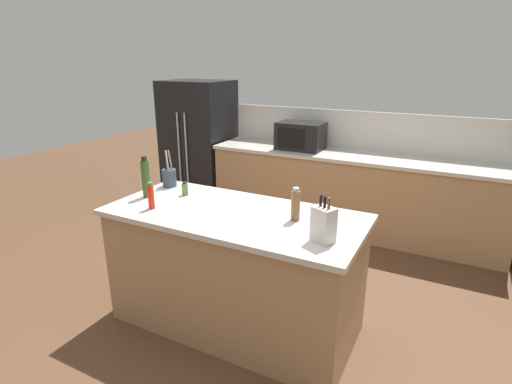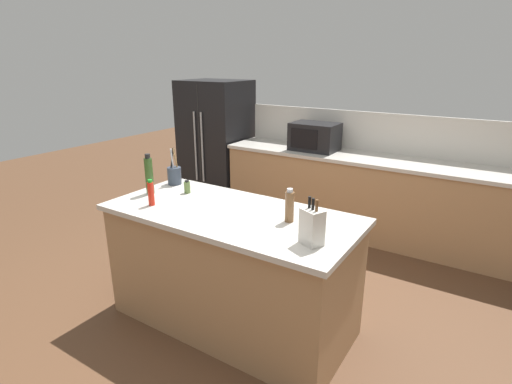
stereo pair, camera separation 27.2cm
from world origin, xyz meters
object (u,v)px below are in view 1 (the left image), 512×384
(microwave, at_px, (301,136))
(utensil_crock, at_px, (169,177))
(refrigerator, at_px, (199,143))
(knife_block, at_px, (324,224))
(hot_sauce_bottle, at_px, (151,196))
(pepper_grinder, at_px, (296,205))
(olive_oil_bottle, at_px, (146,178))
(spice_jar_oregano, at_px, (185,189))

(microwave, xyz_separation_m, utensil_crock, (-0.46, -1.92, -0.08))
(refrigerator, height_order, knife_block, refrigerator)
(refrigerator, distance_m, microwave, 1.56)
(microwave, bearing_deg, hot_sauce_bottle, -95.45)
(utensil_crock, relative_size, hot_sauce_bottle, 1.60)
(refrigerator, bearing_deg, pepper_grinder, -43.04)
(hot_sauce_bottle, relative_size, pepper_grinder, 0.86)
(microwave, bearing_deg, refrigerator, 178.09)
(refrigerator, relative_size, pepper_grinder, 7.31)
(refrigerator, xyz_separation_m, microwave, (1.54, -0.05, 0.25))
(microwave, bearing_deg, olive_oil_bottle, -101.29)
(spice_jar_oregano, xyz_separation_m, hot_sauce_bottle, (-0.03, -0.36, 0.04))
(hot_sauce_bottle, xyz_separation_m, pepper_grinder, (1.03, 0.28, 0.02))
(microwave, height_order, hot_sauce_bottle, microwave)
(knife_block, height_order, spice_jar_oregano, knife_block)
(refrigerator, height_order, olive_oil_bottle, refrigerator)
(hot_sauce_bottle, bearing_deg, refrigerator, 118.06)
(refrigerator, relative_size, microwave, 3.13)
(knife_block, xyz_separation_m, spice_jar_oregano, (-1.27, 0.32, -0.06))
(utensil_crock, height_order, pepper_grinder, utensil_crock)
(pepper_grinder, bearing_deg, olive_oil_bottle, -175.88)
(refrigerator, relative_size, knife_block, 5.91)
(olive_oil_bottle, bearing_deg, knife_block, -5.53)
(olive_oil_bottle, bearing_deg, microwave, 78.71)
(spice_jar_oregano, relative_size, olive_oil_bottle, 0.33)
(utensil_crock, bearing_deg, olive_oil_bottle, -87.01)
(microwave, height_order, olive_oil_bottle, olive_oil_bottle)
(knife_block, distance_m, hot_sauce_bottle, 1.30)
(refrigerator, bearing_deg, microwave, -1.91)
(microwave, distance_m, hot_sauce_bottle, 2.42)
(microwave, xyz_separation_m, hot_sauce_bottle, (-0.23, -2.41, -0.07))
(knife_block, bearing_deg, refrigerator, 162.58)
(spice_jar_oregano, bearing_deg, utensil_crock, 153.93)
(spice_jar_oregano, distance_m, olive_oil_bottle, 0.32)
(utensil_crock, height_order, hot_sauce_bottle, utensil_crock)
(hot_sauce_bottle, bearing_deg, pepper_grinder, 15.14)
(microwave, relative_size, olive_oil_bottle, 1.65)
(pepper_grinder, bearing_deg, microwave, 110.48)
(knife_block, relative_size, pepper_grinder, 1.24)
(pepper_grinder, relative_size, olive_oil_bottle, 0.71)
(microwave, relative_size, knife_block, 1.89)
(olive_oil_bottle, bearing_deg, refrigerator, 115.80)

